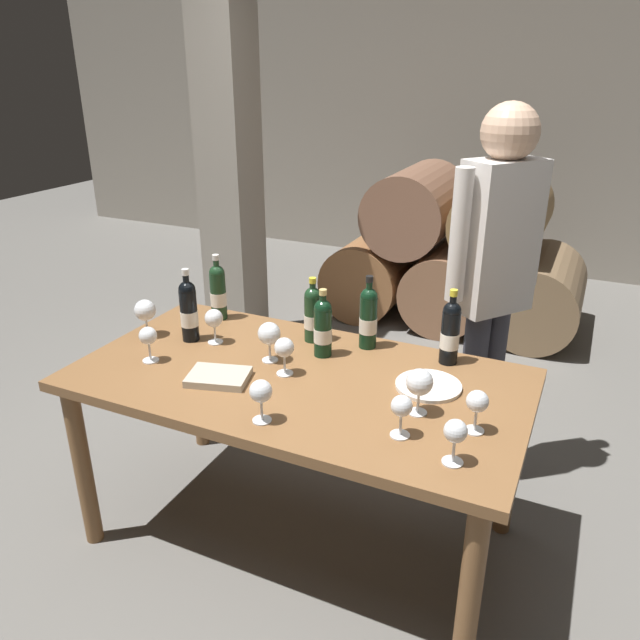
% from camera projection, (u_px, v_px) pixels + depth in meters
% --- Properties ---
extents(ground_plane, '(14.00, 14.00, 0.00)m').
position_uv_depth(ground_plane, '(300.00, 533.00, 2.60)').
color(ground_plane, '#66635E').
extents(cellar_back_wall, '(10.00, 0.24, 2.80)m').
position_uv_depth(cellar_back_wall, '(505.00, 115.00, 5.56)').
color(cellar_back_wall, gray).
rests_on(cellar_back_wall, ground_plane).
extents(barrel_stack, '(1.86, 0.90, 1.15)m').
position_uv_depth(barrel_stack, '(455.00, 255.00, 4.57)').
color(barrel_stack, '#915F38').
rests_on(barrel_stack, ground_plane).
extents(stone_pillar, '(0.32, 0.32, 2.60)m').
position_uv_depth(stone_pillar, '(229.00, 154.00, 3.93)').
color(stone_pillar, gray).
rests_on(stone_pillar, ground_plane).
extents(dining_table, '(1.70, 0.90, 0.76)m').
position_uv_depth(dining_table, '(298.00, 396.00, 2.34)').
color(dining_table, brown).
rests_on(dining_table, ground_plane).
extents(wine_bottle_0, '(0.07, 0.07, 0.30)m').
position_uv_depth(wine_bottle_0, '(218.00, 291.00, 2.77)').
color(wine_bottle_0, '#19381E').
rests_on(wine_bottle_0, dining_table).
extents(wine_bottle_1, '(0.07, 0.07, 0.30)m').
position_uv_depth(wine_bottle_1, '(450.00, 332.00, 2.35)').
color(wine_bottle_1, black).
rests_on(wine_bottle_1, dining_table).
extents(wine_bottle_2, '(0.07, 0.07, 0.28)m').
position_uv_depth(wine_bottle_2, '(313.00, 314.00, 2.55)').
color(wine_bottle_2, '#19381E').
rests_on(wine_bottle_2, dining_table).
extents(wine_bottle_3, '(0.07, 0.07, 0.31)m').
position_uv_depth(wine_bottle_3, '(368.00, 317.00, 2.48)').
color(wine_bottle_3, black).
rests_on(wine_bottle_3, dining_table).
extents(wine_bottle_4, '(0.07, 0.07, 0.28)m').
position_uv_depth(wine_bottle_4, '(323.00, 327.00, 2.42)').
color(wine_bottle_4, black).
rests_on(wine_bottle_4, dining_table).
extents(wine_bottle_5, '(0.07, 0.07, 0.32)m').
position_uv_depth(wine_bottle_5, '(189.00, 310.00, 2.55)').
color(wine_bottle_5, black).
rests_on(wine_bottle_5, dining_table).
extents(wine_glass_0, '(0.07, 0.07, 0.15)m').
position_uv_depth(wine_glass_0, '(455.00, 433.00, 1.76)').
color(wine_glass_0, white).
rests_on(wine_glass_0, dining_table).
extents(wine_glass_1, '(0.08, 0.08, 0.15)m').
position_uv_depth(wine_glass_1, '(261.00, 393.00, 1.97)').
color(wine_glass_1, white).
rests_on(wine_glass_1, dining_table).
extents(wine_glass_2, '(0.07, 0.07, 0.15)m').
position_uv_depth(wine_glass_2, '(284.00, 349.00, 2.27)').
color(wine_glass_2, white).
rests_on(wine_glass_2, dining_table).
extents(wine_glass_3, '(0.07, 0.07, 0.15)m').
position_uv_depth(wine_glass_3, '(477.00, 403.00, 1.91)').
color(wine_glass_3, white).
rests_on(wine_glass_3, dining_table).
extents(wine_glass_4, '(0.07, 0.07, 0.15)m').
position_uv_depth(wine_glass_4, '(148.00, 337.00, 2.37)').
color(wine_glass_4, white).
rests_on(wine_glass_4, dining_table).
extents(wine_glass_5, '(0.09, 0.09, 0.16)m').
position_uv_depth(wine_glass_5, '(269.00, 334.00, 2.37)').
color(wine_glass_5, white).
rests_on(wine_glass_5, dining_table).
extents(wine_glass_6, '(0.07, 0.07, 0.14)m').
position_uv_depth(wine_glass_6, '(402.00, 408.00, 1.89)').
color(wine_glass_6, white).
rests_on(wine_glass_6, dining_table).
extents(wine_glass_7, '(0.09, 0.09, 0.16)m').
position_uv_depth(wine_glass_7, '(145.00, 311.00, 2.59)').
color(wine_glass_7, white).
rests_on(wine_glass_7, dining_table).
extents(wine_glass_8, '(0.08, 0.08, 0.15)m').
position_uv_depth(wine_glass_8, '(214.00, 319.00, 2.53)').
color(wine_glass_8, white).
rests_on(wine_glass_8, dining_table).
extents(wine_glass_9, '(0.09, 0.09, 0.16)m').
position_uv_depth(wine_glass_9, '(420.00, 383.00, 2.01)').
color(wine_glass_9, white).
rests_on(wine_glass_9, dining_table).
extents(tasting_notebook, '(0.25, 0.21, 0.03)m').
position_uv_depth(tasting_notebook, '(219.00, 377.00, 2.26)').
color(tasting_notebook, '#B2A893').
rests_on(tasting_notebook, dining_table).
extents(serving_plate, '(0.24, 0.24, 0.01)m').
position_uv_depth(serving_plate, '(428.00, 386.00, 2.22)').
color(serving_plate, white).
rests_on(serving_plate, dining_table).
extents(sommelier_presenting, '(0.34, 0.41, 1.72)m').
position_uv_depth(sommelier_presenting, '(494.00, 267.00, 2.60)').
color(sommelier_presenting, '#383842').
rests_on(sommelier_presenting, ground_plane).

